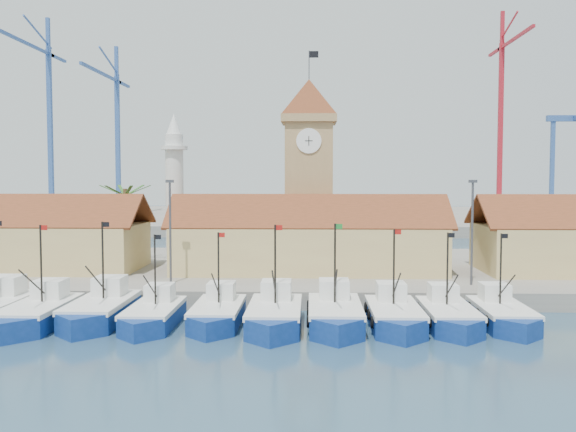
{
  "coord_description": "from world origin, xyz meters",
  "views": [
    {
      "loc": [
        0.17,
        -43.09,
        10.74
      ],
      "look_at": [
        -1.96,
        18.0,
        7.04
      ],
      "focal_mm": 40.0,
      "sensor_mm": 36.0,
      "label": 1
    }
  ],
  "objects": [
    {
      "name": "palm_tree",
      "position": [
        -20.0,
        26.0,
        6.25
      ],
      "size": [
        5.6,
        5.03,
        8.39
      ],
      "color": "brown",
      "rests_on": "quay"
    },
    {
      "name": "boat_4",
      "position": [
        -6.58,
        2.66,
        0.73
      ],
      "size": [
        3.42,
        9.37,
        7.09
      ],
      "color": "navy",
      "rests_on": "ground"
    },
    {
      "name": "boat_9",
      "position": [
        14.06,
        2.95,
        0.73
      ],
      "size": [
        3.4,
        9.31,
        7.05
      ],
      "color": "navy",
      "rests_on": "ground"
    },
    {
      "name": "clock_tower",
      "position": [
        0.0,
        26.0,
        11.96
      ],
      "size": [
        5.8,
        5.8,
        22.7
      ],
      "color": "tan",
      "rests_on": "quay"
    },
    {
      "name": "crane_blue_far",
      "position": [
        -59.26,
        100.47,
        26.94
      ],
      "size": [
        1.0,
        34.08,
        44.73
      ],
      "color": "#32579B",
      "rests_on": "terminal"
    },
    {
      "name": "crane_red_right",
      "position": [
        43.31,
        103.95,
        27.35
      ],
      "size": [
        1.0,
        30.71,
        46.04
      ],
      "color": "#AE1A26",
      "rests_on": "terminal"
    },
    {
      "name": "boat_7",
      "position": [
        6.21,
        2.18,
        0.77
      ],
      "size": [
        3.57,
        9.79,
        7.41
      ],
      "color": "navy",
      "rests_on": "ground"
    },
    {
      "name": "hall_center",
      "position": [
        0.0,
        20.0,
        3.99
      ],
      "size": [
        27.04,
        10.13,
        7.61
      ],
      "color": "#CFB871",
      "rests_on": "quay"
    },
    {
      "name": "terminal",
      "position": [
        0.0,
        110.0,
        1.0
      ],
      "size": [
        240.0,
        80.0,
        2.0
      ],
      "primitive_type": "cube",
      "color": "gray",
      "rests_on": "ground"
    },
    {
      "name": "quay",
      "position": [
        0.0,
        24.0,
        0.75
      ],
      "size": [
        140.0,
        32.0,
        1.5
      ],
      "primitive_type": "cube",
      "color": "gray",
      "rests_on": "ground"
    },
    {
      "name": "lamp_posts",
      "position": [
        0.5,
        12.0,
        6.48
      ],
      "size": [
        80.7,
        0.25,
        9.03
      ],
      "color": "#3F3F44",
      "rests_on": "quay"
    },
    {
      "name": "boat_5",
      "position": [
        -2.36,
        1.83,
        0.8
      ],
      "size": [
        3.74,
        10.25,
        7.75
      ],
      "color": "navy",
      "rests_on": "ground"
    },
    {
      "name": "boat_1",
      "position": [
        -19.49,
        1.82,
        0.8
      ],
      "size": [
        3.71,
        10.17,
        7.7
      ],
      "color": "navy",
      "rests_on": "ground"
    },
    {
      "name": "ground",
      "position": [
        0.0,
        0.0,
        0.0
      ],
      "size": [
        400.0,
        400.0,
        0.0
      ],
      "primitive_type": "plane",
      "color": "#1B3449",
      "rests_on": "ground"
    },
    {
      "name": "boat_8",
      "position": [
        10.1,
        2.44,
        0.74
      ],
      "size": [
        3.45,
        9.44,
        7.14
      ],
      "color": "navy",
      "rests_on": "ground"
    },
    {
      "name": "boat_2",
      "position": [
        -15.33,
        3.01,
        0.81
      ],
      "size": [
        3.8,
        10.4,
        7.87
      ],
      "color": "navy",
      "rests_on": "ground"
    },
    {
      "name": "minaret",
      "position": [
        -15.0,
        28.0,
        9.73
      ],
      "size": [
        3.0,
        3.0,
        16.3
      ],
      "color": "silver",
      "rests_on": "quay"
    },
    {
      "name": "boat_3",
      "position": [
        -11.14,
        2.07,
        0.72
      ],
      "size": [
        3.36,
        9.21,
        6.97
      ],
      "color": "navy",
      "rests_on": "ground"
    },
    {
      "name": "boat_6",
      "position": [
        1.96,
        2.18,
        0.81
      ],
      "size": [
        3.78,
        10.35,
        7.83
      ],
      "color": "navy",
      "rests_on": "ground"
    },
    {
      "name": "crane_blue_near",
      "position": [
        -45.53,
        106.34,
        23.98
      ],
      "size": [
        1.0,
        33.84,
        39.45
      ],
      "color": "#32579B",
      "rests_on": "terminal"
    }
  ]
}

